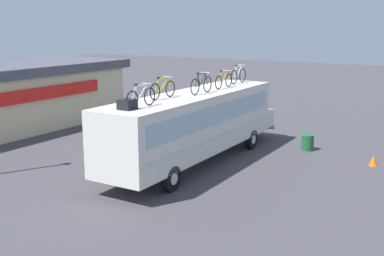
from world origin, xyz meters
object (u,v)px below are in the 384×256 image
at_px(rooftop_bicycle_3, 201,85).
at_px(rooftop_bicycle_5, 238,76).
at_px(bus, 196,122).
at_px(rooftop_bicycle_1, 141,97).
at_px(rooftop_bicycle_2, 163,89).
at_px(traffic_cone, 373,161).
at_px(rooftop_bicycle_4, 224,80).
at_px(trash_bin, 307,142).
at_px(luggage_bag_1, 127,104).

xyz_separation_m(rooftop_bicycle_3, rooftop_bicycle_5, (4.22, 0.25, 0.00)).
bearing_deg(rooftop_bicycle_5, bus, 179.18).
distance_m(bus, rooftop_bicycle_1, 4.57).
relative_size(rooftop_bicycle_2, rooftop_bicycle_3, 0.99).
bearing_deg(rooftop_bicycle_3, traffic_cone, -60.40).
relative_size(rooftop_bicycle_2, traffic_cone, 3.65).
bearing_deg(bus, rooftop_bicycle_4, -8.09).
xyz_separation_m(rooftop_bicycle_1, trash_bin, (9.08, -3.43, -3.20)).
bearing_deg(traffic_cone, rooftop_bicycle_3, 119.60).
distance_m(rooftop_bicycle_3, rooftop_bicycle_5, 4.22).
bearing_deg(rooftop_bicycle_1, luggage_bag_1, 164.56).
bearing_deg(rooftop_bicycle_4, luggage_bag_1, 177.79).
xyz_separation_m(rooftop_bicycle_3, trash_bin, (4.92, -3.31, -3.22)).
height_order(bus, rooftop_bicycle_3, rooftop_bicycle_3).
xyz_separation_m(rooftop_bicycle_2, rooftop_bicycle_3, (2.01, -0.64, 0.02)).
xyz_separation_m(rooftop_bicycle_2, trash_bin, (6.94, -3.96, -3.20)).
relative_size(rooftop_bicycle_3, rooftop_bicycle_5, 1.04).
distance_m(rooftop_bicycle_4, rooftop_bicycle_5, 2.09).
bearing_deg(rooftop_bicycle_3, rooftop_bicycle_2, 162.28).
xyz_separation_m(bus, rooftop_bicycle_2, (-2.09, 0.34, 1.70)).
bearing_deg(traffic_cone, bus, 118.01).
xyz_separation_m(rooftop_bicycle_4, traffic_cone, (1.66, -6.70, -3.34)).
relative_size(rooftop_bicycle_3, trash_bin, 2.28).
xyz_separation_m(luggage_bag_1, rooftop_bicycle_3, (4.76, -0.28, 0.21)).
xyz_separation_m(bus, traffic_cone, (3.72, -6.99, -1.65)).
relative_size(rooftop_bicycle_2, rooftop_bicycle_4, 1.05).
xyz_separation_m(rooftop_bicycle_1, rooftop_bicycle_4, (6.30, -0.10, -0.01)).
distance_m(bus, rooftop_bicycle_4, 2.68).
xyz_separation_m(rooftop_bicycle_1, traffic_cone, (7.96, -6.80, -3.35)).
distance_m(bus, trash_bin, 6.23).
distance_m(luggage_bag_1, rooftop_bicycle_5, 8.97).
distance_m(rooftop_bicycle_3, trash_bin, 6.75).
distance_m(rooftop_bicycle_1, traffic_cone, 10.99).
relative_size(rooftop_bicycle_5, traffic_cone, 3.56).
xyz_separation_m(bus, rooftop_bicycle_4, (2.06, -0.29, 1.68)).
height_order(bus, rooftop_bicycle_2, rooftop_bicycle_2).
distance_m(rooftop_bicycle_5, traffic_cone, 7.72).
bearing_deg(luggage_bag_1, rooftop_bicycle_2, 7.54).
height_order(rooftop_bicycle_2, rooftop_bicycle_4, rooftop_bicycle_2).
height_order(luggage_bag_1, rooftop_bicycle_4, rooftop_bicycle_4).
height_order(rooftop_bicycle_2, traffic_cone, rooftop_bicycle_2).
bearing_deg(traffic_cone, rooftop_bicycle_4, 103.88).
height_order(rooftop_bicycle_4, rooftop_bicycle_5, rooftop_bicycle_5).
bearing_deg(rooftop_bicycle_2, rooftop_bicycle_1, -166.23).
xyz_separation_m(luggage_bag_1, traffic_cone, (8.55, -6.97, -3.16)).
xyz_separation_m(rooftop_bicycle_5, trash_bin, (0.71, -3.56, -3.22)).
bearing_deg(rooftop_bicycle_5, rooftop_bicycle_2, 176.38).
relative_size(trash_bin, traffic_cone, 1.62).
bearing_deg(rooftop_bicycle_4, traffic_cone, -76.12).
distance_m(rooftop_bicycle_2, rooftop_bicycle_5, 6.24).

